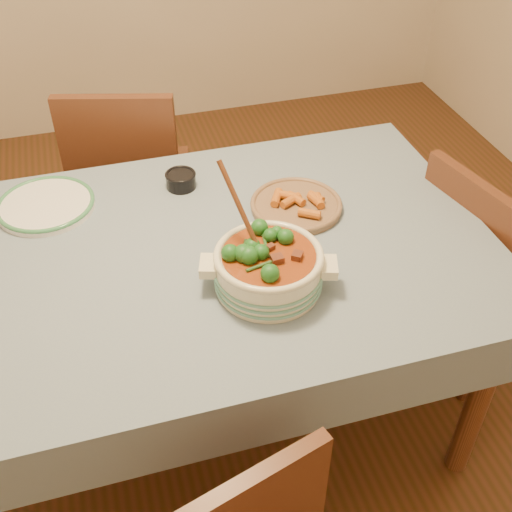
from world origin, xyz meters
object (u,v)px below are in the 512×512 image
Objects in this scene: condiment_bowl at (181,179)px; chair_right at (477,263)px; fried_plate at (296,204)px; stew_casserole at (268,266)px; chair_far at (130,176)px; white_plate at (46,205)px; dining_table at (206,275)px.

chair_right reaches higher than condiment_bowl.
fried_plate is at bearing -34.58° from condiment_bowl.
fried_plate is (0.19, 0.31, -0.05)m from stew_casserole.
chair_far is 1.36m from chair_right.
stew_casserole reaches higher than condiment_bowl.
fried_plate is 0.38× the size of chair_far.
condiment_bowl reaches higher than fried_plate.
chair_right is (1.37, -0.35, -0.28)m from white_plate.
dining_table is 0.28m from stew_casserole.
fried_plate is 0.41× the size of chair_right.
chair_far is 1.07× the size of chair_right.
chair_right reaches higher than dining_table.
dining_table is 0.36m from condiment_bowl.
chair_far reaches higher than condiment_bowl.
dining_table is 0.36m from fried_plate.
fried_plate reaches higher than dining_table.
dining_table is at bearing -38.80° from white_plate.
chair_right is (0.81, 0.19, -0.34)m from stew_casserole.
condiment_bowl reaches higher than white_plate.
white_plate reaches higher than dining_table.
fried_plate is at bearing 20.73° from dining_table.
white_plate is 0.62m from chair_far.
dining_table is 4.81× the size of fried_plate.
condiment_bowl is at bearing 120.66° from chair_far.
condiment_bowl is (0.43, -0.00, 0.02)m from white_plate.
dining_table is at bearing -159.27° from fried_plate.
dining_table is 0.55m from white_plate.
fried_plate is 0.70m from chair_right.
dining_table is 1.83× the size of chair_far.
stew_casserole is 0.37m from fried_plate.
fried_plate is (0.32, 0.12, 0.11)m from dining_table.
stew_casserole is 0.40× the size of chair_far.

